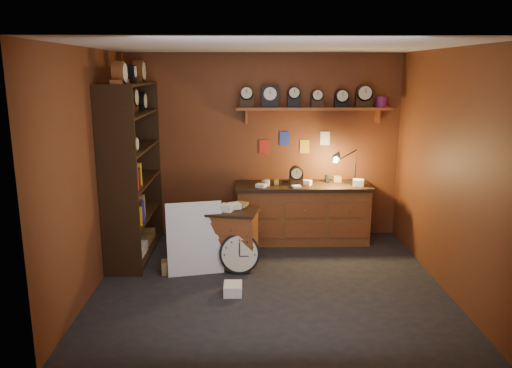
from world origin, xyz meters
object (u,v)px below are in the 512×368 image
at_px(big_round_clock, 240,254).
at_px(low_cabinet, 232,235).
at_px(shelving_unit, 130,164).
at_px(workbench, 302,209).

bearing_deg(big_round_clock, low_cabinet, 109.78).
height_order(shelving_unit, big_round_clock, shelving_unit).
distance_m(workbench, big_round_clock, 1.50).
relative_size(shelving_unit, workbench, 1.33).
bearing_deg(low_cabinet, workbench, 52.81).
relative_size(workbench, low_cabinet, 2.37).
distance_m(workbench, low_cabinet, 1.35).
distance_m(shelving_unit, low_cabinet, 1.65).
bearing_deg(workbench, low_cabinet, -137.98).
height_order(shelving_unit, workbench, shelving_unit).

